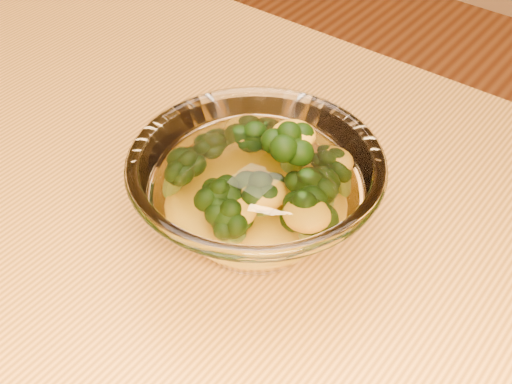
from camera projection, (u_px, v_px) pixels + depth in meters
glass_bowl at (256, 196)px, 0.53m from camera, size 0.19×0.19×0.08m
cheese_sauce at (256, 213)px, 0.54m from camera, size 0.10×0.10×0.03m
broccoli_heap at (267, 180)px, 0.53m from camera, size 0.13×0.11×0.08m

